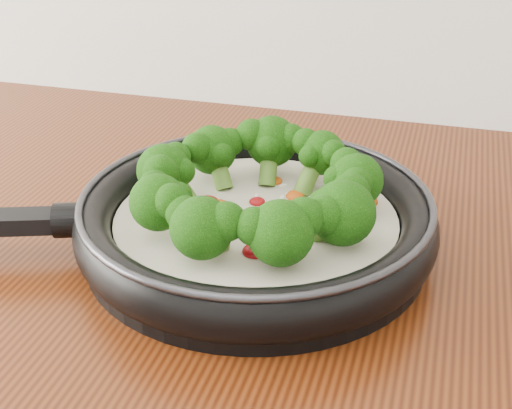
# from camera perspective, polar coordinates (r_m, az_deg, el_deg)

# --- Properties ---
(skillet) EXTENTS (0.59, 0.46, 0.10)m
(skillet) POSITION_cam_1_polar(r_m,az_deg,el_deg) (0.70, -0.22, -0.84)
(skillet) COLOR black
(skillet) RESTS_ON counter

